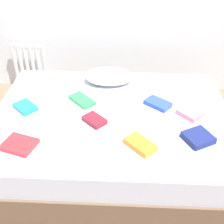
# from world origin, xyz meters

# --- Properties ---
(ground_plane) EXTENTS (8.00, 8.00, 0.00)m
(ground_plane) POSITION_xyz_m (0.00, 0.00, 0.00)
(ground_plane) COLOR #7F6651
(bed) EXTENTS (2.00, 1.50, 0.50)m
(bed) POSITION_xyz_m (0.00, 0.00, 0.25)
(bed) COLOR brown
(bed) RESTS_ON ground
(radiator) EXTENTS (0.40, 0.04, 0.46)m
(radiator) POSITION_xyz_m (-1.05, 1.20, 0.36)
(radiator) COLOR white
(radiator) RESTS_ON ground
(pillow) EXTENTS (0.46, 0.30, 0.13)m
(pillow) POSITION_xyz_m (-0.05, 0.52, 0.57)
(pillow) COLOR white
(pillow) RESTS_ON bed
(textbook_green) EXTENTS (0.26, 0.27, 0.03)m
(textbook_green) POSITION_xyz_m (-0.27, 0.17, 0.52)
(textbook_green) COLOR green
(textbook_green) RESTS_ON bed
(textbook_orange) EXTENTS (0.25, 0.25, 0.04)m
(textbook_orange) POSITION_xyz_m (0.23, -0.40, 0.52)
(textbook_orange) COLOR orange
(textbook_orange) RESTS_ON bed
(textbook_navy) EXTENTS (0.25, 0.25, 0.05)m
(textbook_navy) POSITION_xyz_m (0.65, -0.31, 0.52)
(textbook_navy) COLOR navy
(textbook_navy) RESTS_ON bed
(textbook_red) EXTENTS (0.27, 0.25, 0.03)m
(textbook_red) POSITION_xyz_m (-0.64, -0.44, 0.52)
(textbook_red) COLOR red
(textbook_red) RESTS_ON bed
(textbook_pink) EXTENTS (0.25, 0.25, 0.04)m
(textbook_pink) POSITION_xyz_m (0.65, 0.02, 0.52)
(textbook_pink) COLOR pink
(textbook_pink) RESTS_ON bed
(textbook_white) EXTENTS (0.25, 0.23, 0.04)m
(textbook_white) POSITION_xyz_m (-0.47, -0.17, 0.52)
(textbook_white) COLOR white
(textbook_white) RESTS_ON bed
(textbook_maroon) EXTENTS (0.21, 0.21, 0.04)m
(textbook_maroon) POSITION_xyz_m (-0.13, -0.12, 0.52)
(textbook_maroon) COLOR maroon
(textbook_maroon) RESTS_ON bed
(textbook_blue) EXTENTS (0.25, 0.24, 0.04)m
(textbook_blue) POSITION_xyz_m (0.39, 0.14, 0.52)
(textbook_blue) COLOR #2847B7
(textbook_blue) RESTS_ON bed
(textbook_teal) EXTENTS (0.24, 0.23, 0.04)m
(textbook_teal) POSITION_xyz_m (-0.74, 0.03, 0.52)
(textbook_teal) COLOR teal
(textbook_teal) RESTS_ON bed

